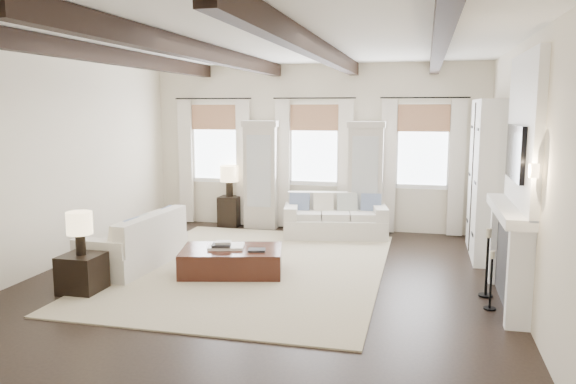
% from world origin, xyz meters
% --- Properties ---
extents(ground, '(7.50, 7.50, 0.00)m').
position_xyz_m(ground, '(0.00, 0.00, 0.00)').
color(ground, black).
rests_on(ground, ground).
extents(room_shell, '(6.54, 7.54, 3.22)m').
position_xyz_m(room_shell, '(0.75, 0.90, 1.89)').
color(room_shell, '#F1E5CB').
rests_on(room_shell, ground).
extents(area_rug, '(3.83, 5.03, 0.02)m').
position_xyz_m(area_rug, '(-0.36, 0.69, 0.01)').
color(area_rug, '#BCAF90').
rests_on(area_rug, ground).
extents(sofa_back, '(1.99, 1.17, 0.80)m').
position_xyz_m(sofa_back, '(0.52, 3.08, 0.32)').
color(sofa_back, silver).
rests_on(sofa_back, ground).
extents(sofa_left, '(0.94, 1.91, 0.80)m').
position_xyz_m(sofa_left, '(-2.06, 0.41, 0.33)').
color(sofa_left, silver).
rests_on(sofa_left, ground).
extents(ottoman, '(1.59, 1.19, 0.37)m').
position_xyz_m(ottoman, '(-0.55, 0.37, 0.19)').
color(ottoman, black).
rests_on(ottoman, ground).
extents(tray, '(0.57, 0.49, 0.04)m').
position_xyz_m(tray, '(-0.64, 0.41, 0.39)').
color(tray, white).
rests_on(tray, ottoman).
extents(book_lower, '(0.30, 0.25, 0.04)m').
position_xyz_m(book_lower, '(-0.68, 0.30, 0.43)').
color(book_lower, '#262628').
rests_on(book_lower, tray).
extents(book_upper, '(0.25, 0.22, 0.03)m').
position_xyz_m(book_upper, '(-0.67, 0.35, 0.47)').
color(book_upper, beige).
rests_on(book_upper, book_lower).
extents(book_loose, '(0.28, 0.23, 0.03)m').
position_xyz_m(book_loose, '(-0.16, 0.33, 0.39)').
color(book_loose, '#262628').
rests_on(book_loose, ottoman).
extents(side_table_front, '(0.50, 0.50, 0.50)m').
position_xyz_m(side_table_front, '(-2.17, -0.84, 0.25)').
color(side_table_front, black).
rests_on(side_table_front, ground).
extents(lamp_front, '(0.33, 0.33, 0.56)m').
position_xyz_m(lamp_front, '(-2.17, -0.84, 0.88)').
color(lamp_front, black).
rests_on(lamp_front, side_table_front).
extents(side_table_back, '(0.40, 0.40, 0.60)m').
position_xyz_m(side_table_back, '(-1.69, 3.50, 0.30)').
color(side_table_back, black).
rests_on(side_table_back, ground).
extents(lamp_back, '(0.36, 0.36, 0.62)m').
position_xyz_m(lamp_back, '(-1.69, 3.50, 1.03)').
color(lamp_back, black).
rests_on(lamp_back, side_table_back).
extents(candlestick_near, '(0.14, 0.14, 0.71)m').
position_xyz_m(candlestick_near, '(2.90, -0.25, 0.29)').
color(candlestick_near, black).
rests_on(candlestick_near, ground).
extents(candlestick_far, '(0.18, 0.18, 0.88)m').
position_xyz_m(candlestick_far, '(2.90, 0.22, 0.36)').
color(candlestick_far, black).
rests_on(candlestick_far, ground).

